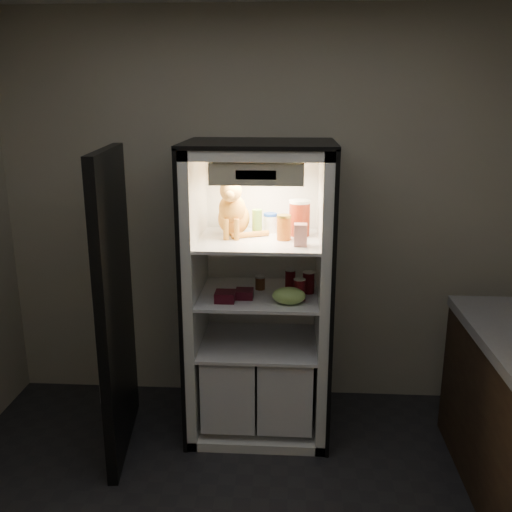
{
  "coord_description": "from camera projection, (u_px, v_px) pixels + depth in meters",
  "views": [
    {
      "loc": [
        0.19,
        -2.05,
        2.13
      ],
      "look_at": [
        -0.02,
        1.32,
        1.18
      ],
      "focal_mm": 40.0,
      "sensor_mm": 36.0,
      "label": 1
    }
  ],
  "objects": [
    {
      "name": "salsa_jar",
      "position": [
        284.0,
        227.0,
        3.44
      ],
      "size": [
        0.09,
        0.09,
        0.15
      ],
      "color": "maroon",
      "rests_on": "refrigerator"
    },
    {
      "name": "fridge_door",
      "position": [
        115.0,
        308.0,
        3.39
      ],
      "size": [
        0.17,
        0.87,
        1.85
      ],
      "rotation": [
        0.0,
        0.0,
        0.12
      ],
      "color": "black",
      "rests_on": "floor"
    },
    {
      "name": "parmesan_shaker",
      "position": [
        257.0,
        223.0,
        3.54
      ],
      "size": [
        0.06,
        0.06,
        0.16
      ],
      "color": "#217B2C",
      "rests_on": "refrigerator"
    },
    {
      "name": "mayo_tub",
      "position": [
        270.0,
        223.0,
        3.64
      ],
      "size": [
        0.09,
        0.09,
        0.12
      ],
      "color": "white",
      "rests_on": "refrigerator"
    },
    {
      "name": "soda_can_c",
      "position": [
        299.0,
        290.0,
        3.43
      ],
      "size": [
        0.07,
        0.07,
        0.13
      ],
      "color": "black",
      "rests_on": "refrigerator"
    },
    {
      "name": "berry_box_left",
      "position": [
        225.0,
        296.0,
        3.42
      ],
      "size": [
        0.12,
        0.12,
        0.06
      ],
      "primitive_type": "cube",
      "color": "#4C0C18",
      "rests_on": "refrigerator"
    },
    {
      "name": "refrigerator",
      "position": [
        259.0,
        312.0,
        3.67
      ],
      "size": [
        0.9,
        0.72,
        1.88
      ],
      "color": "white",
      "rests_on": "floor"
    },
    {
      "name": "soda_can_a",
      "position": [
        290.0,
        279.0,
        3.65
      ],
      "size": [
        0.07,
        0.07,
        0.12
      ],
      "color": "black",
      "rests_on": "refrigerator"
    },
    {
      "name": "berry_box_right",
      "position": [
        244.0,
        294.0,
        3.48
      ],
      "size": [
        0.11,
        0.11,
        0.05
      ],
      "primitive_type": "cube",
      "color": "#4C0C18",
      "rests_on": "refrigerator"
    },
    {
      "name": "grape_bag",
      "position": [
        289.0,
        296.0,
        3.38
      ],
      "size": [
        0.2,
        0.15,
        0.1
      ],
      "primitive_type": "ellipsoid",
      "color": "#8AB856",
      "rests_on": "refrigerator"
    },
    {
      "name": "condiment_jar",
      "position": [
        260.0,
        283.0,
        3.63
      ],
      "size": [
        0.06,
        0.06,
        0.09
      ],
      "color": "#5C331A",
      "rests_on": "refrigerator"
    },
    {
      "name": "room_shell",
      "position": [
        239.0,
        238.0,
        2.12
      ],
      "size": [
        3.6,
        3.6,
        3.6
      ],
      "color": "white",
      "rests_on": "floor"
    },
    {
      "name": "soda_can_b",
      "position": [
        309.0,
        282.0,
        3.56
      ],
      "size": [
        0.07,
        0.07,
        0.14
      ],
      "color": "black",
      "rests_on": "refrigerator"
    },
    {
      "name": "cream_carton",
      "position": [
        300.0,
        235.0,
        3.3
      ],
      "size": [
        0.08,
        0.08,
        0.13
      ],
      "primitive_type": "cube",
      "color": "beige",
      "rests_on": "refrigerator"
    },
    {
      "name": "tabby_cat",
      "position": [
        233.0,
        212.0,
        3.52
      ],
      "size": [
        0.33,
        0.37,
        0.4
      ],
      "rotation": [
        0.0,
        0.0,
        0.0
      ],
      "color": "orange",
      "rests_on": "refrigerator"
    },
    {
      "name": "pepper_jar",
      "position": [
        299.0,
        218.0,
        3.54
      ],
      "size": [
        0.13,
        0.13,
        0.22
      ],
      "color": "#9D2D15",
      "rests_on": "refrigerator"
    }
  ]
}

